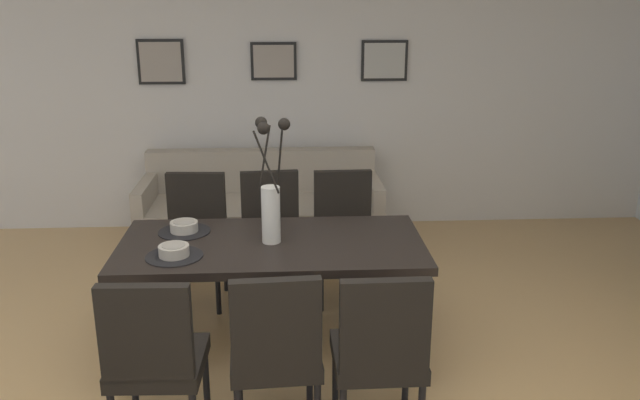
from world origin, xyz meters
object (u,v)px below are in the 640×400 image
Objects in this scene: dining_chair_mid_right at (344,229)px; framed_picture_left at (161,62)px; bowl_near_left at (174,250)px; dining_chair_mid_left at (380,348)px; dining_chair_near_left at (154,354)px; dining_chair_far_right at (271,230)px; dining_table at (272,254)px; dining_chair_near_right at (195,232)px; framed_picture_right at (384,61)px; bowl_near_right at (184,226)px; sofa at (262,215)px; framed_picture_center at (274,61)px; dining_chair_far_left at (276,348)px; centerpiece_vase at (271,196)px.

dining_chair_mid_right is 2.42m from framed_picture_left.
dining_chair_mid_left is at bearing -31.58° from bowl_near_left.
dining_chair_near_left is 1.00× the size of dining_chair_far_right.
dining_chair_mid_left is 1.68m from dining_chair_mid_right.
framed_picture_left reaches higher than dining_table.
framed_picture_left is (-1.54, 3.24, 1.05)m from dining_chair_mid_left.
framed_picture_right is at bearing 44.85° from dining_chair_near_right.
dining_chair_far_right is at bearing 108.07° from dining_chair_mid_left.
sofa is at bearing 76.12° from bowl_near_right.
framed_picture_center is (0.55, 3.23, 1.05)m from dining_chair_near_left.
dining_chair_mid_right is 2.22× the size of framed_picture_left.
framed_picture_left is at bearing 134.10° from dining_chair_mid_right.
framed_picture_center is (0.00, 2.38, 0.90)m from dining_table.
dining_chair_near_left is at bearing -98.80° from sofa.
framed_picture_right is (1.01, 2.38, 0.90)m from dining_table.
framed_picture_center is (0.57, 1.56, 1.05)m from dining_chair_near_right.
dining_chair_near_right reaches higher than sofa.
dining_chair_far_right is at bearing 178.32° from dining_chair_mid_right.
dining_chair_mid_left is at bearing -76.40° from sofa.
dining_chair_far_left is 0.97m from centerpiece_vase.
dining_chair_far_right is 5.41× the size of bowl_near_left.
dining_chair_mid_right is 1.95m from framed_picture_center.
framed_picture_left is (-0.46, 3.23, 1.05)m from dining_chair_near_left.
centerpiece_vase is (0.57, -0.82, 0.51)m from dining_chair_near_right.
bowl_near_left is 2.75m from framed_picture_center.
centerpiece_vase is at bearing 55.35° from dining_table.
dining_table is 0.59m from bowl_near_left.
dining_chair_far_left is (0.59, -1.64, 0.00)m from dining_chair_near_right.
dining_chair_far_right reaches higher than bowl_near_right.
centerpiece_vase reaches higher than bowl_near_left.
framed_picture_center is (0.13, 0.51, 1.28)m from sofa.
dining_table is 1.01m from dining_chair_near_right.
sofa is (0.44, 1.05, -0.23)m from dining_chair_near_right.
framed_picture_left is at bearing 149.72° from sofa.
framed_picture_center is at bearing 99.33° from dining_chair_mid_left.
centerpiece_vase is (-0.03, 0.83, 0.51)m from dining_chair_far_left.
dining_chair_near_left is at bearing -89.42° from dining_chair_near_right.
dining_chair_mid_right is at bearing 73.69° from dining_chair_far_left.
sofa is at bearing 93.90° from dining_table.
dining_chair_mid_left is 2.23× the size of framed_picture_center.
bowl_near_left is at bearing -120.93° from framed_picture_right.
bowl_near_right is at bearing 89.53° from dining_chair_near_left.
dining_chair_mid_left is at bearing -56.77° from dining_chair_near_right.
framed_picture_left is 2.01m from framed_picture_right.
dining_chair_near_right is 1.05m from bowl_near_left.
bowl_near_right is at bearing -77.96° from framed_picture_left.
dining_chair_near_right is 0.45× the size of sofa.
framed_picture_center reaches higher than centerpiece_vase.
framed_picture_left is at bearing 122.50° from dining_chair_far_right.
dining_table is 0.98m from dining_chair_mid_right.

